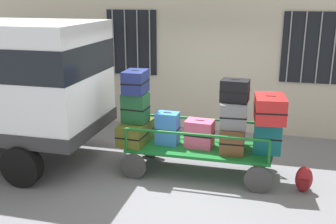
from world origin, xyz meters
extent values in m
plane|color=slate|center=(0.00, 0.00, 0.00)|extent=(40.00, 40.00, 0.00)
cube|color=#BCB29E|center=(0.00, 2.49, 2.50)|extent=(12.00, 0.30, 5.00)
cube|color=black|center=(-1.80, 2.32, 2.00)|extent=(1.20, 0.04, 1.50)
cylinder|color=gray|center=(-2.25, 2.28, 2.00)|extent=(0.03, 0.03, 1.50)
cylinder|color=gray|center=(-1.95, 2.28, 2.00)|extent=(0.03, 0.03, 1.50)
cylinder|color=gray|center=(-1.65, 2.28, 2.00)|extent=(0.03, 0.03, 1.50)
cylinder|color=gray|center=(-1.35, 2.28, 2.00)|extent=(0.03, 0.03, 1.50)
cube|color=black|center=(2.20, 2.32, 2.00)|extent=(1.20, 0.04, 1.50)
cylinder|color=gray|center=(1.75, 2.28, 2.00)|extent=(0.03, 0.03, 1.50)
cylinder|color=gray|center=(2.05, 2.28, 2.00)|extent=(0.03, 0.03, 1.50)
cylinder|color=gray|center=(2.35, 2.28, 2.00)|extent=(0.03, 0.03, 1.50)
cylinder|color=gray|center=(2.65, 2.28, 2.00)|extent=(0.03, 0.03, 1.50)
cylinder|color=black|center=(-2.50, -1.31, 0.35)|extent=(0.70, 0.22, 0.70)
cube|color=#146023|center=(0.26, -0.11, 0.48)|extent=(2.48, 0.95, 0.05)
cylinder|color=#383838|center=(1.32, -0.60, 0.23)|extent=(0.45, 0.06, 0.45)
cylinder|color=#383838|center=(1.32, 0.39, 0.23)|extent=(0.45, 0.06, 0.45)
cylinder|color=#383838|center=(-0.80, -0.60, 0.23)|extent=(0.45, 0.06, 0.45)
cylinder|color=#383838|center=(-0.80, 0.39, 0.23)|extent=(0.45, 0.06, 0.45)
cylinder|color=#146023|center=(1.46, -0.54, 0.69)|extent=(0.04, 0.04, 0.38)
cylinder|color=#146023|center=(1.46, 0.33, 0.69)|extent=(0.04, 0.04, 0.38)
cylinder|color=#146023|center=(-0.94, -0.54, 0.69)|extent=(0.04, 0.04, 0.38)
cylinder|color=#146023|center=(-0.94, 0.33, 0.69)|extent=(0.04, 0.04, 0.38)
cylinder|color=#146023|center=(0.26, -0.54, 0.88)|extent=(2.40, 0.04, 0.04)
cylinder|color=#146023|center=(0.26, 0.33, 0.88)|extent=(2.40, 0.04, 0.04)
cube|color=#4C5119|center=(-0.90, -0.14, 0.69)|extent=(0.51, 0.82, 0.37)
cube|color=black|center=(-0.90, -0.14, 0.69)|extent=(0.52, 0.83, 0.02)
cube|color=black|center=(-0.90, -0.14, 0.87)|extent=(0.16, 0.04, 0.02)
cube|color=#194C28|center=(-0.90, -0.14, 1.15)|extent=(0.45, 0.38, 0.53)
cube|color=black|center=(-0.90, -0.14, 1.15)|extent=(0.46, 0.39, 0.02)
cube|color=black|center=(-0.90, -0.14, 1.41)|extent=(0.15, 0.04, 0.02)
cube|color=navy|center=(-0.90, -0.10, 1.61)|extent=(0.37, 0.51, 0.39)
cube|color=black|center=(-0.90, -0.10, 1.61)|extent=(0.38, 0.53, 0.02)
cube|color=black|center=(-0.90, -0.10, 1.81)|extent=(0.13, 0.03, 0.02)
cube|color=#3372C6|center=(-0.32, -0.09, 0.79)|extent=(0.41, 0.29, 0.58)
cube|color=black|center=(-0.32, -0.09, 0.79)|extent=(0.42, 0.30, 0.02)
cube|color=black|center=(-0.32, -0.09, 1.08)|extent=(0.14, 0.04, 0.02)
cube|color=#CC4C72|center=(0.26, -0.08, 0.74)|extent=(0.50, 0.38, 0.48)
cube|color=black|center=(0.26, -0.08, 0.74)|extent=(0.51, 0.39, 0.02)
cube|color=black|center=(0.26, -0.08, 0.98)|extent=(0.16, 0.04, 0.02)
cube|color=brown|center=(0.84, -0.10, 0.72)|extent=(0.43, 0.68, 0.43)
cube|color=black|center=(0.84, -0.10, 0.72)|extent=(0.44, 0.69, 0.02)
cube|color=black|center=(0.84, -0.10, 0.93)|extent=(0.14, 0.04, 0.02)
cube|color=slate|center=(0.84, -0.13, 1.16)|extent=(0.46, 0.53, 0.42)
cube|color=black|center=(0.84, -0.13, 1.16)|extent=(0.47, 0.54, 0.02)
cube|color=black|center=(0.84, -0.13, 1.36)|extent=(0.15, 0.04, 0.02)
cube|color=black|center=(0.84, -0.11, 1.56)|extent=(0.47, 0.37, 0.37)
cube|color=black|center=(0.84, -0.11, 1.56)|extent=(0.49, 0.38, 0.02)
cube|color=black|center=(0.84, -0.11, 1.74)|extent=(0.16, 0.04, 0.02)
cube|color=#0F5960|center=(1.42, -0.10, 0.79)|extent=(0.46, 0.27, 0.57)
cube|color=black|center=(1.42, -0.10, 0.79)|extent=(0.47, 0.28, 0.02)
cube|color=black|center=(1.42, -0.10, 1.07)|extent=(0.16, 0.03, 0.02)
cube|color=#B21E1E|center=(1.42, -0.11, 1.29)|extent=(0.54, 0.72, 0.42)
cube|color=black|center=(1.42, -0.11, 1.29)|extent=(0.55, 0.73, 0.02)
cube|color=black|center=(1.42, -0.11, 1.50)|extent=(0.16, 0.05, 0.02)
ellipsoid|color=maroon|center=(2.04, -0.38, 0.22)|extent=(0.27, 0.19, 0.44)
cube|color=maroon|center=(2.04, -0.47, 0.18)|extent=(0.14, 0.06, 0.15)
camera|label=1|loc=(1.35, -6.58, 3.09)|focal=42.47mm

